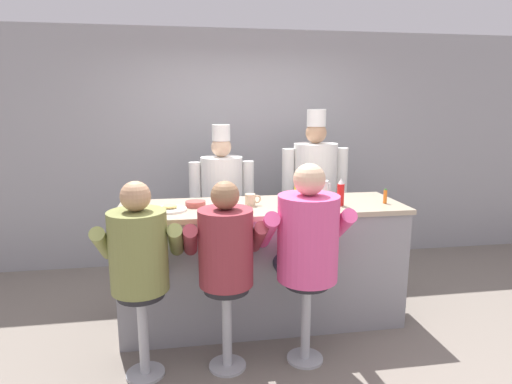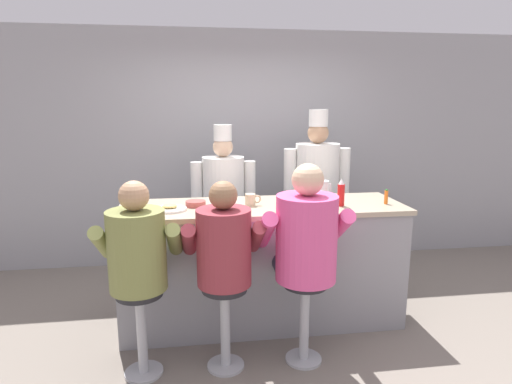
{
  "view_description": "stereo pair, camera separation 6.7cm",
  "coord_description": "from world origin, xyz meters",
  "px_view_note": "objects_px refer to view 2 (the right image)",
  "views": [
    {
      "loc": [
        -0.61,
        -3.07,
        1.86
      ],
      "look_at": [
        -0.06,
        0.34,
        1.16
      ],
      "focal_mm": 30.0,
      "sensor_mm": 36.0,
      "label": 1
    },
    {
      "loc": [
        -0.54,
        -3.08,
        1.86
      ],
      "look_at": [
        -0.06,
        0.34,
        1.16
      ],
      "focal_mm": 30.0,
      "sensor_mm": 36.0,
      "label": 2
    }
  ],
  "objects_px": {
    "ketchup_bottle_red": "(341,193)",
    "water_pitcher_clear": "(321,191)",
    "hot_sauce_bottle_orange": "(386,197)",
    "cereal_bowl": "(196,204)",
    "cook_in_whites_near": "(224,199)",
    "diner_seated_maroon": "(224,252)",
    "mustard_bottle_yellow": "(298,194)",
    "breakfast_plate": "(170,209)",
    "coffee_mug_tan": "(251,200)",
    "diner_seated_pink": "(305,242)",
    "cook_in_whites_far": "(317,188)",
    "diner_seated_olive": "(138,255)"
  },
  "relations": [
    {
      "from": "hot_sauce_bottle_orange",
      "to": "breakfast_plate",
      "type": "relative_size",
      "value": 0.47
    },
    {
      "from": "hot_sauce_bottle_orange",
      "to": "coffee_mug_tan",
      "type": "xyz_separation_m",
      "value": [
        -1.14,
        0.1,
        -0.01
      ]
    },
    {
      "from": "coffee_mug_tan",
      "to": "diner_seated_pink",
      "type": "relative_size",
      "value": 0.09
    },
    {
      "from": "cereal_bowl",
      "to": "cook_in_whites_far",
      "type": "distance_m",
      "value": 1.51
    },
    {
      "from": "mustard_bottle_yellow",
      "to": "breakfast_plate",
      "type": "height_order",
      "value": "mustard_bottle_yellow"
    },
    {
      "from": "cereal_bowl",
      "to": "diner_seated_pink",
      "type": "distance_m",
      "value": 1.02
    },
    {
      "from": "breakfast_plate",
      "to": "diner_seated_pink",
      "type": "relative_size",
      "value": 0.18
    },
    {
      "from": "coffee_mug_tan",
      "to": "cook_in_whites_near",
      "type": "bearing_deg",
      "value": 102.26
    },
    {
      "from": "ketchup_bottle_red",
      "to": "cook_in_whites_near",
      "type": "relative_size",
      "value": 0.14
    },
    {
      "from": "water_pitcher_clear",
      "to": "diner_seated_pink",
      "type": "distance_m",
      "value": 0.79
    },
    {
      "from": "diner_seated_olive",
      "to": "cook_in_whites_far",
      "type": "relative_size",
      "value": 0.76
    },
    {
      "from": "ketchup_bottle_red",
      "to": "coffee_mug_tan",
      "type": "distance_m",
      "value": 0.75
    },
    {
      "from": "breakfast_plate",
      "to": "diner_seated_olive",
      "type": "distance_m",
      "value": 0.61
    },
    {
      "from": "breakfast_plate",
      "to": "diner_seated_pink",
      "type": "distance_m",
      "value": 1.12
    },
    {
      "from": "water_pitcher_clear",
      "to": "diner_seated_maroon",
      "type": "distance_m",
      "value": 1.16
    },
    {
      "from": "ketchup_bottle_red",
      "to": "water_pitcher_clear",
      "type": "xyz_separation_m",
      "value": [
        -0.12,
        0.18,
        -0.02
      ]
    },
    {
      "from": "water_pitcher_clear",
      "to": "diner_seated_olive",
      "type": "height_order",
      "value": "diner_seated_olive"
    },
    {
      "from": "diner_seated_pink",
      "to": "cook_in_whites_far",
      "type": "relative_size",
      "value": 0.81
    },
    {
      "from": "hot_sauce_bottle_orange",
      "to": "water_pitcher_clear",
      "type": "height_order",
      "value": "water_pitcher_clear"
    },
    {
      "from": "water_pitcher_clear",
      "to": "cook_in_whites_far",
      "type": "distance_m",
      "value": 0.82
    },
    {
      "from": "diner_seated_pink",
      "to": "cook_in_whites_near",
      "type": "bearing_deg",
      "value": 108.67
    },
    {
      "from": "ketchup_bottle_red",
      "to": "diner_seated_maroon",
      "type": "height_order",
      "value": "diner_seated_maroon"
    },
    {
      "from": "mustard_bottle_yellow",
      "to": "coffee_mug_tan",
      "type": "relative_size",
      "value": 1.65
    },
    {
      "from": "breakfast_plate",
      "to": "cook_in_whites_far",
      "type": "distance_m",
      "value": 1.74
    },
    {
      "from": "hot_sauce_bottle_orange",
      "to": "diner_seated_olive",
      "type": "height_order",
      "value": "diner_seated_olive"
    },
    {
      "from": "hot_sauce_bottle_orange",
      "to": "cook_in_whites_far",
      "type": "bearing_deg",
      "value": 109.25
    },
    {
      "from": "coffee_mug_tan",
      "to": "cook_in_whites_far",
      "type": "distance_m",
      "value": 1.18
    },
    {
      "from": "ketchup_bottle_red",
      "to": "hot_sauce_bottle_orange",
      "type": "bearing_deg",
      "value": 1.85
    },
    {
      "from": "mustard_bottle_yellow",
      "to": "breakfast_plate",
      "type": "distance_m",
      "value": 1.05
    },
    {
      "from": "breakfast_plate",
      "to": "cook_in_whites_far",
      "type": "bearing_deg",
      "value": 32.18
    },
    {
      "from": "diner_seated_maroon",
      "to": "ketchup_bottle_red",
      "type": "bearing_deg",
      "value": 26.97
    },
    {
      "from": "diner_seated_olive",
      "to": "cook_in_whites_near",
      "type": "height_order",
      "value": "cook_in_whites_near"
    },
    {
      "from": "diner_seated_olive",
      "to": "diner_seated_maroon",
      "type": "relative_size",
      "value": 1.01
    },
    {
      "from": "mustard_bottle_yellow",
      "to": "diner_seated_maroon",
      "type": "xyz_separation_m",
      "value": [
        -0.66,
        -0.56,
        -0.28
      ]
    },
    {
      "from": "hot_sauce_bottle_orange",
      "to": "cereal_bowl",
      "type": "distance_m",
      "value": 1.61
    },
    {
      "from": "mustard_bottle_yellow",
      "to": "cereal_bowl",
      "type": "xyz_separation_m",
      "value": [
        -0.84,
        0.1,
        -0.08
      ]
    },
    {
      "from": "hot_sauce_bottle_orange",
      "to": "breakfast_plate",
      "type": "height_order",
      "value": "hot_sauce_bottle_orange"
    },
    {
      "from": "hot_sauce_bottle_orange",
      "to": "diner_seated_maroon",
      "type": "distance_m",
      "value": 1.53
    },
    {
      "from": "hot_sauce_bottle_orange",
      "to": "cook_in_whites_near",
      "type": "relative_size",
      "value": 0.07
    },
    {
      "from": "water_pitcher_clear",
      "to": "diner_seated_pink",
      "type": "relative_size",
      "value": 0.13
    },
    {
      "from": "cook_in_whites_far",
      "to": "ketchup_bottle_red",
      "type": "bearing_deg",
      "value": -94.23
    },
    {
      "from": "coffee_mug_tan",
      "to": "hot_sauce_bottle_orange",
      "type": "bearing_deg",
      "value": -4.89
    },
    {
      "from": "diner_seated_olive",
      "to": "diner_seated_pink",
      "type": "distance_m",
      "value": 1.16
    },
    {
      "from": "cereal_bowl",
      "to": "diner_seated_olive",
      "type": "relative_size",
      "value": 0.12
    },
    {
      "from": "mustard_bottle_yellow",
      "to": "diner_seated_maroon",
      "type": "height_order",
      "value": "diner_seated_maroon"
    },
    {
      "from": "cook_in_whites_near",
      "to": "water_pitcher_clear",
      "type": "bearing_deg",
      "value": -42.95
    },
    {
      "from": "diner_seated_pink",
      "to": "hot_sauce_bottle_orange",
      "type": "bearing_deg",
      "value": 31.95
    },
    {
      "from": "diner_seated_maroon",
      "to": "hot_sauce_bottle_orange",
      "type": "bearing_deg",
      "value": 20.44
    },
    {
      "from": "ketchup_bottle_red",
      "to": "cook_in_whites_far",
      "type": "distance_m",
      "value": 0.98
    },
    {
      "from": "diner_seated_maroon",
      "to": "diner_seated_olive",
      "type": "bearing_deg",
      "value": 179.92
    }
  ]
}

